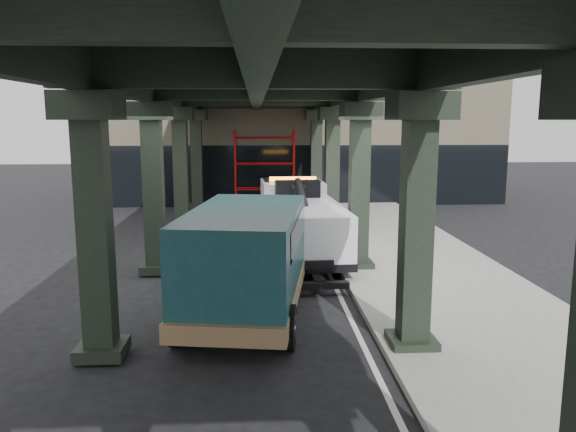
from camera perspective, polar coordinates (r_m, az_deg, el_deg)
name	(u,v)px	position (r m, az deg, el deg)	size (l,w,h in m)	color
ground	(274,292)	(15.01, -1.48, -7.72)	(90.00, 90.00, 0.00)	black
sidewalk	(419,267)	(17.60, 13.18, -5.09)	(5.00, 40.00, 0.15)	gray
lane_stripe	(328,271)	(17.05, 4.06, -5.57)	(0.12, 38.00, 0.01)	silver
viaduct	(256,86)	(16.34, -3.22, 13.09)	(7.40, 32.00, 6.40)	black
building	(296,128)	(34.40, 0.82, 8.90)	(22.00, 10.00, 8.00)	#C6B793
scaffolding	(265,167)	(29.06, -2.39, 5.00)	(3.08, 0.88, 4.00)	red
tow_truck	(299,218)	(18.85, 1.08, -0.15)	(2.66, 8.01, 2.59)	black
towed_van	(248,257)	(13.04, -4.04, -4.17)	(3.30, 6.57, 2.55)	#11373D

